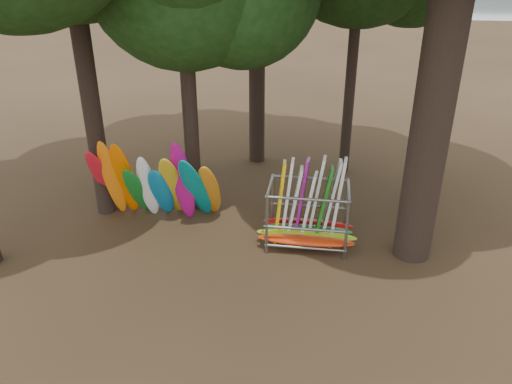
# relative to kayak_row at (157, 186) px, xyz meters

# --- Properties ---
(ground) EXTENTS (120.00, 120.00, 0.00)m
(ground) POSITION_rel_kayak_row_xyz_m (3.06, -1.64, -1.33)
(ground) COLOR #47331E
(ground) RESTS_ON ground
(lake) EXTENTS (160.00, 160.00, 0.00)m
(lake) POSITION_rel_kayak_row_xyz_m (3.06, 58.36, -1.33)
(lake) COLOR gray
(lake) RESTS_ON ground
(kayak_row) EXTENTS (4.43, 2.32, 3.27)m
(kayak_row) POSITION_rel_kayak_row_xyz_m (0.00, 0.00, 0.00)
(kayak_row) COLOR red
(kayak_row) RESTS_ON ground
(storage_rack) EXTENTS (3.13, 1.59, 2.84)m
(storage_rack) POSITION_rel_kayak_row_xyz_m (5.04, -0.72, -0.39)
(storage_rack) COLOR slate
(storage_rack) RESTS_ON ground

